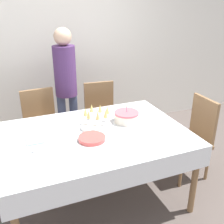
{
  "coord_description": "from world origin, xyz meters",
  "views": [
    {
      "loc": [
        -0.69,
        -2.12,
        1.94
      ],
      "look_at": [
        0.24,
        0.16,
        0.89
      ],
      "focal_mm": 42.0,
      "sensor_mm": 36.0,
      "label": 1
    }
  ],
  "objects_px": {
    "dining_chair_far_left": "(42,125)",
    "champagne_tray": "(97,116)",
    "plate_stack_dessert": "(90,127)",
    "person_standing": "(66,80)",
    "dining_chair_far_right": "(101,115)",
    "birthday_cake": "(127,117)",
    "dining_chair_right_end": "(194,135)",
    "plate_stack_main": "(92,138)"
  },
  "relations": [
    {
      "from": "plate_stack_dessert",
      "to": "dining_chair_far_right",
      "type": "bearing_deg",
      "value": 63.4
    },
    {
      "from": "dining_chair_far_right",
      "to": "person_standing",
      "type": "distance_m",
      "value": 0.66
    },
    {
      "from": "dining_chair_far_left",
      "to": "plate_stack_dessert",
      "type": "distance_m",
      "value": 0.94
    },
    {
      "from": "dining_chair_right_end",
      "to": "birthday_cake",
      "type": "height_order",
      "value": "birthday_cake"
    },
    {
      "from": "champagne_tray",
      "to": "person_standing",
      "type": "distance_m",
      "value": 0.94
    },
    {
      "from": "champagne_tray",
      "to": "plate_stack_dessert",
      "type": "height_order",
      "value": "champagne_tray"
    },
    {
      "from": "dining_chair_right_end",
      "to": "dining_chair_far_left",
      "type": "bearing_deg",
      "value": 149.61
    },
    {
      "from": "champagne_tray",
      "to": "plate_stack_dessert",
      "type": "distance_m",
      "value": 0.15
    },
    {
      "from": "dining_chair_right_end",
      "to": "birthday_cake",
      "type": "bearing_deg",
      "value": 170.99
    },
    {
      "from": "dining_chair_right_end",
      "to": "plate_stack_main",
      "type": "xyz_separation_m",
      "value": [
        -1.26,
        -0.12,
        0.27
      ]
    },
    {
      "from": "birthday_cake",
      "to": "champagne_tray",
      "type": "bearing_deg",
      "value": 168.25
    },
    {
      "from": "dining_chair_far_left",
      "to": "champagne_tray",
      "type": "xyz_separation_m",
      "value": [
        0.48,
        -0.74,
        0.34
      ]
    },
    {
      "from": "person_standing",
      "to": "plate_stack_dessert",
      "type": "bearing_deg",
      "value": -90.15
    },
    {
      "from": "champagne_tray",
      "to": "plate_stack_main",
      "type": "relative_size",
      "value": 1.24
    },
    {
      "from": "dining_chair_right_end",
      "to": "birthday_cake",
      "type": "relative_size",
      "value": 3.71
    },
    {
      "from": "dining_chair_far_left",
      "to": "birthday_cake",
      "type": "relative_size",
      "value": 3.71
    },
    {
      "from": "birthday_cake",
      "to": "person_standing",
      "type": "distance_m",
      "value": 1.08
    },
    {
      "from": "plate_stack_main",
      "to": "person_standing",
      "type": "bearing_deg",
      "value": 87.42
    },
    {
      "from": "plate_stack_main",
      "to": "person_standing",
      "type": "distance_m",
      "value": 1.25
    },
    {
      "from": "birthday_cake",
      "to": "plate_stack_dessert",
      "type": "xyz_separation_m",
      "value": [
        -0.41,
        -0.02,
        -0.04
      ]
    },
    {
      "from": "dining_chair_right_end",
      "to": "person_standing",
      "type": "distance_m",
      "value": 1.71
    },
    {
      "from": "dining_chair_far_left",
      "to": "champagne_tray",
      "type": "height_order",
      "value": "champagne_tray"
    },
    {
      "from": "dining_chair_far_left",
      "to": "person_standing",
      "type": "distance_m",
      "value": 0.64
    },
    {
      "from": "dining_chair_far_right",
      "to": "birthday_cake",
      "type": "height_order",
      "value": "birthday_cake"
    },
    {
      "from": "plate_stack_dessert",
      "to": "person_standing",
      "type": "bearing_deg",
      "value": 89.85
    },
    {
      "from": "dining_chair_far_left",
      "to": "birthday_cake",
      "type": "bearing_deg",
      "value": -45.78
    },
    {
      "from": "dining_chair_far_right",
      "to": "dining_chair_right_end",
      "type": "bearing_deg",
      "value": -49.34
    },
    {
      "from": "birthday_cake",
      "to": "champagne_tray",
      "type": "distance_m",
      "value": 0.31
    },
    {
      "from": "dining_chair_far_left",
      "to": "dining_chair_right_end",
      "type": "height_order",
      "value": "same"
    },
    {
      "from": "person_standing",
      "to": "plate_stack_main",
      "type": "bearing_deg",
      "value": -92.58
    },
    {
      "from": "person_standing",
      "to": "dining_chair_far_left",
      "type": "bearing_deg",
      "value": -153.98
    },
    {
      "from": "champagne_tray",
      "to": "plate_stack_dessert",
      "type": "bearing_deg",
      "value": -141.16
    },
    {
      "from": "dining_chair_far_right",
      "to": "dining_chair_right_end",
      "type": "xyz_separation_m",
      "value": [
        0.8,
        -0.93,
        0.0
      ]
    },
    {
      "from": "birthday_cake",
      "to": "plate_stack_main",
      "type": "height_order",
      "value": "birthday_cake"
    },
    {
      "from": "champagne_tray",
      "to": "plate_stack_main",
      "type": "xyz_separation_m",
      "value": [
        -0.16,
        -0.31,
        -0.07
      ]
    },
    {
      "from": "dining_chair_far_left",
      "to": "plate_stack_main",
      "type": "xyz_separation_m",
      "value": [
        0.32,
        -1.05,
        0.27
      ]
    },
    {
      "from": "dining_chair_right_end",
      "to": "birthday_cake",
      "type": "xyz_separation_m",
      "value": [
        -0.8,
        0.13,
        0.31
      ]
    },
    {
      "from": "plate_stack_dessert",
      "to": "person_standing",
      "type": "height_order",
      "value": "person_standing"
    },
    {
      "from": "birthday_cake",
      "to": "plate_stack_dessert",
      "type": "bearing_deg",
      "value": -177.25
    },
    {
      "from": "dining_chair_far_left",
      "to": "plate_stack_main",
      "type": "relative_size",
      "value": 3.85
    },
    {
      "from": "dining_chair_far_left",
      "to": "dining_chair_right_end",
      "type": "relative_size",
      "value": 1.0
    },
    {
      "from": "plate_stack_dessert",
      "to": "person_standing",
      "type": "xyz_separation_m",
      "value": [
        0.0,
        1.01,
        0.21
      ]
    }
  ]
}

